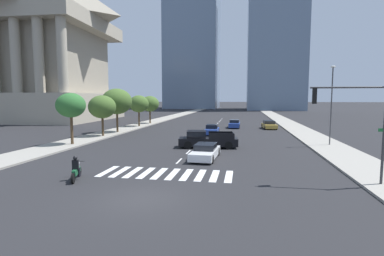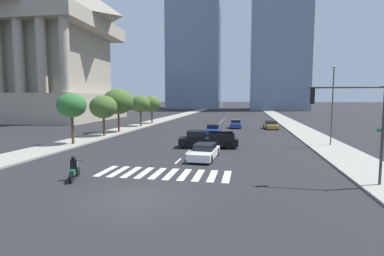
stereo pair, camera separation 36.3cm
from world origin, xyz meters
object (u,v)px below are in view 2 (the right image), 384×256
at_px(motorcycle_lead, 74,170).
at_px(street_tree_nearest, 72,105).
at_px(street_tree_second, 103,107).
at_px(street_tree_fifth, 152,104).
at_px(street_lamp_east, 333,100).
at_px(street_tree_fourth, 141,104).
at_px(pickup_truck, 205,139).
at_px(street_tree_third, 118,101).
at_px(sedan_white_2, 205,152).
at_px(sedan_gold_0, 271,125).
at_px(sedan_blue_1, 236,124).
at_px(sedan_blue_3, 213,130).
at_px(traffic_signal_near, 355,113).

xyz_separation_m(motorcycle_lead, street_tree_nearest, (-7.63, 12.03, 3.56)).
xyz_separation_m(street_tree_second, street_tree_fifth, (0.00, 19.51, 0.02)).
distance_m(street_lamp_east, street_tree_fourth, 30.87).
xyz_separation_m(pickup_truck, street_tree_third, (-13.78, 10.36, 3.62)).
bearing_deg(street_tree_nearest, sedan_white_2, -16.95).
bearing_deg(sedan_gold_0, sedan_blue_1, -102.52).
height_order(motorcycle_lead, pickup_truck, pickup_truck).
height_order(sedan_blue_3, street_tree_third, street_tree_third).
bearing_deg(street_tree_nearest, pickup_truck, 4.13).
xyz_separation_m(street_tree_nearest, street_tree_fifth, (0.00, 26.42, -0.33)).
distance_m(pickup_truck, sedan_gold_0, 21.45).
height_order(sedan_blue_1, street_tree_third, street_tree_third).
distance_m(street_lamp_east, street_tree_third, 27.24).
bearing_deg(street_tree_fourth, motorcycle_lead, -76.72).
bearing_deg(motorcycle_lead, sedan_white_2, -59.86).
xyz_separation_m(sedan_white_2, street_tree_fourth, (-14.47, 24.71, 3.36)).
distance_m(sedan_gold_0, street_tree_fourth, 21.90).
bearing_deg(motorcycle_lead, street_tree_fourth, -4.67).
xyz_separation_m(sedan_blue_3, street_tree_fourth, (-13.33, 8.31, 3.32)).
distance_m(pickup_truck, sedan_blue_1, 20.76).
height_order(sedan_blue_1, street_tree_fourth, street_tree_fourth).
height_order(pickup_truck, street_tree_fourth, street_tree_fourth).
bearing_deg(street_tree_second, motorcycle_lead, -68.07).
bearing_deg(street_tree_fifth, sedan_blue_1, -16.61).
distance_m(sedan_gold_0, street_lamp_east, 18.00).
bearing_deg(traffic_signal_near, street_tree_fourth, -52.49).
xyz_separation_m(sedan_gold_0, sedan_blue_1, (-5.56, 0.68, 0.03)).
bearing_deg(street_tree_second, street_tree_fourth, 90.00).
xyz_separation_m(street_tree_nearest, street_tree_fourth, (0.00, 20.30, -0.22)).
bearing_deg(sedan_blue_3, street_tree_third, -87.99).
bearing_deg(street_tree_third, sedan_blue_3, 2.70).
xyz_separation_m(street_tree_fourth, street_tree_fifth, (0.00, 6.13, -0.11)).
xyz_separation_m(traffic_signal_near, street_lamp_east, (2.66, 14.48, 0.68)).
bearing_deg(sedan_gold_0, traffic_signal_near, -2.05).
height_order(motorcycle_lead, street_tree_fourth, street_tree_fourth).
distance_m(sedan_blue_1, street_tree_third, 19.45).
xyz_separation_m(pickup_truck, traffic_signal_near, (9.80, -11.41, 3.24)).
relative_size(sedan_blue_3, street_lamp_east, 0.57).
height_order(street_tree_nearest, street_tree_fifth, street_tree_nearest).
xyz_separation_m(traffic_signal_near, street_tree_third, (-23.58, 21.78, 0.37)).
bearing_deg(sedan_white_2, street_tree_fifth, -151.43).
relative_size(motorcycle_lead, sedan_blue_3, 0.47).
bearing_deg(street_tree_third, street_tree_nearest, -90.00).
bearing_deg(sedan_gold_0, motorcycle_lead, -28.60).
height_order(street_tree_second, street_tree_fourth, street_tree_fourth).
bearing_deg(street_tree_third, traffic_signal_near, -42.73).
xyz_separation_m(street_lamp_east, street_tree_second, (-26.24, 2.85, -0.94)).
bearing_deg(sedan_white_2, sedan_blue_1, 179.92).
bearing_deg(sedan_white_2, street_tree_fourth, -146.22).
relative_size(sedan_blue_1, sedan_blue_3, 0.97).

